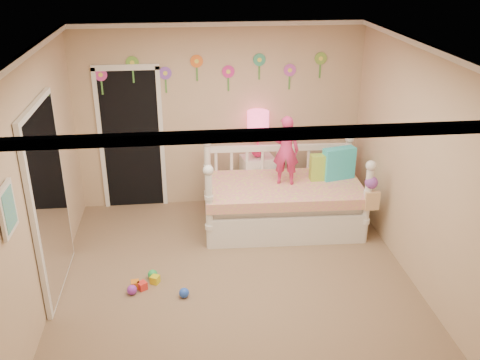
{
  "coord_description": "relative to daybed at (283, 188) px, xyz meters",
  "views": [
    {
      "loc": [
        -0.52,
        -4.94,
        3.52
      ],
      "look_at": [
        0.1,
        0.6,
        1.05
      ],
      "focal_mm": 39.86,
      "sensor_mm": 36.0,
      "label": 1
    }
  ],
  "objects": [
    {
      "name": "mirror_closet",
      "position": [
        -2.72,
        -1.05,
        0.48
      ],
      "size": [
        0.07,
        1.3,
        2.1
      ],
      "primitive_type": "cube",
      "color": "white",
      "rests_on": "left_wall"
    },
    {
      "name": "table_lamp",
      "position": [
        -0.24,
        0.72,
        0.62
      ],
      "size": [
        0.3,
        0.3,
        0.67
      ],
      "color": "#ED1F66",
      "rests_on": "nightstand"
    },
    {
      "name": "back_wall",
      "position": [
        -0.76,
        0.9,
        0.73
      ],
      "size": [
        4.0,
        0.01,
        2.6
      ],
      "primitive_type": "cube",
      "color": "tan",
      "rests_on": "floor"
    },
    {
      "name": "hanging_bag",
      "position": [
        0.99,
        -0.56,
        0.12
      ],
      "size": [
        0.2,
        0.16,
        0.36
      ],
      "primitive_type": null,
      "color": "beige",
      "rests_on": "daybed"
    },
    {
      "name": "left_wall",
      "position": [
        -2.76,
        -1.35,
        0.73
      ],
      "size": [
        0.01,
        4.5,
        2.6
      ],
      "primitive_type": "cube",
      "color": "tan",
      "rests_on": "floor"
    },
    {
      "name": "wall_picture",
      "position": [
        -2.73,
        -2.25,
        0.98
      ],
      "size": [
        0.05,
        0.34,
        0.42
      ],
      "primitive_type": "cube",
      "color": "white",
      "rests_on": "left_wall"
    },
    {
      "name": "flower_decals",
      "position": [
        -0.85,
        0.88,
        1.37
      ],
      "size": [
        3.4,
        0.02,
        0.5
      ],
      "primitive_type": null,
      "color": "#B2668C",
      "rests_on": "back_wall"
    },
    {
      "name": "toy_scatter",
      "position": [
        -1.74,
        -1.71,
        -0.51
      ],
      "size": [
        0.98,
        1.4,
        0.11
      ],
      "primitive_type": null,
      "rotation": [
        0.0,
        0.0,
        -0.15
      ],
      "color": "#996666",
      "rests_on": "floor"
    },
    {
      "name": "ceiling",
      "position": [
        -0.76,
        -1.35,
        2.03
      ],
      "size": [
        4.0,
        4.5,
        0.01
      ],
      "primitive_type": "cube",
      "color": "white",
      "rests_on": "floor"
    },
    {
      "name": "child",
      "position": [
        0.02,
        0.02,
        0.53
      ],
      "size": [
        0.38,
        0.3,
        0.92
      ],
      "primitive_type": "imported",
      "rotation": [
        0.0,
        0.0,
        2.9
      ],
      "color": "#D3306F",
      "rests_on": "daybed"
    },
    {
      "name": "daybed",
      "position": [
        0.0,
        0.0,
        0.0
      ],
      "size": [
        2.13,
        1.2,
        1.14
      ],
      "primitive_type": null,
      "rotation": [
        0.0,
        0.0,
        -0.04
      ],
      "color": "white",
      "rests_on": "floor"
    },
    {
      "name": "crown_molding",
      "position": [
        -0.76,
        -1.35,
        2.0
      ],
      "size": [
        4.0,
        4.5,
        0.06
      ],
      "primitive_type": null,
      "color": "white",
      "rests_on": "ceiling"
    },
    {
      "name": "pillow_turquoise",
      "position": [
        0.76,
        0.1,
        0.28
      ],
      "size": [
        0.45,
        0.25,
        0.43
      ],
      "primitive_type": "cube",
      "rotation": [
        0.0,
        0.0,
        0.23
      ],
      "color": "#2AD0D4",
      "rests_on": "daybed"
    },
    {
      "name": "closet_doorway",
      "position": [
        -2.01,
        0.88,
        0.47
      ],
      "size": [
        0.9,
        0.04,
        2.07
      ],
      "primitive_type": "cube",
      "color": "black",
      "rests_on": "back_wall"
    },
    {
      "name": "floor",
      "position": [
        -0.76,
        -1.35,
        -0.57
      ],
      "size": [
        4.0,
        4.5,
        0.01
      ],
      "primitive_type": "cube",
      "color": "#7F684C",
      "rests_on": "ground"
    },
    {
      "name": "right_wall",
      "position": [
        1.24,
        -1.35,
        0.73
      ],
      "size": [
        0.01,
        4.5,
        2.6
      ],
      "primitive_type": "cube",
      "color": "tan",
      "rests_on": "floor"
    },
    {
      "name": "pillow_lime",
      "position": [
        0.56,
        0.08,
        0.24
      ],
      "size": [
        0.37,
        0.14,
        0.35
      ],
      "primitive_type": "cube",
      "rotation": [
        0.0,
        0.0,
        0.01
      ],
      "color": "#A1D13F",
      "rests_on": "daybed"
    },
    {
      "name": "nightstand",
      "position": [
        -0.24,
        0.72,
        -0.19
      ],
      "size": [
        0.5,
        0.41,
        0.75
      ],
      "primitive_type": "cube",
      "rotation": [
        0.0,
        0.0,
        0.17
      ],
      "color": "white",
      "rests_on": "floor"
    }
  ]
}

